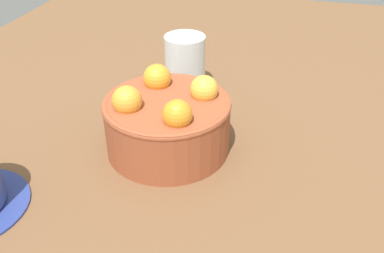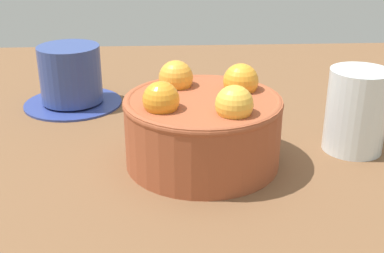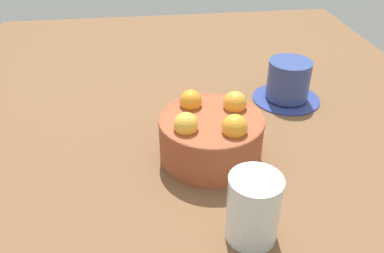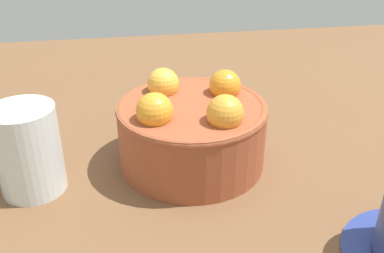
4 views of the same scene
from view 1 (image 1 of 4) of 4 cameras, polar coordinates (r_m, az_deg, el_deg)
The scene contains 3 objects.
ground_plane at distance 61.35cm, azimuth -3.09°, elevation -4.35°, with size 153.46×104.69×4.03cm, color brown.
terracotta_bowl at distance 57.68cm, azimuth -3.29°, elevation 0.82°, with size 16.95×16.95×10.33cm.
water_glass at distance 73.02cm, azimuth -0.93°, elevation 8.34°, with size 6.80×6.80×9.56cm, color silver.
Camera 1 is at (-46.47, -15.46, 34.95)cm, focal length 40.27 mm.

